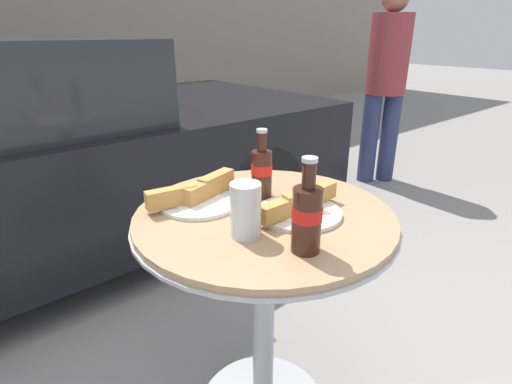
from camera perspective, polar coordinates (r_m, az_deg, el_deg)
bistro_table at (r=1.23m, az=1.13°, el=-10.83°), size 0.75×0.75×0.77m
cola_bottle_left at (r=0.92m, az=7.29°, el=-3.39°), size 0.07×0.07×0.23m
cola_bottle_right at (r=1.22m, az=0.81°, el=3.04°), size 0.07×0.07×0.21m
drinking_glass at (r=0.99m, az=-1.49°, el=-2.92°), size 0.08×0.08×0.14m
lunch_plate_near at (r=1.12m, az=6.28°, el=-2.15°), size 0.30×0.24×0.07m
lunch_plate_far at (r=1.20m, az=-8.33°, el=-0.57°), size 0.31×0.23×0.07m
pedestrian at (r=3.57m, az=18.12°, el=15.36°), size 0.32×0.32×1.59m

